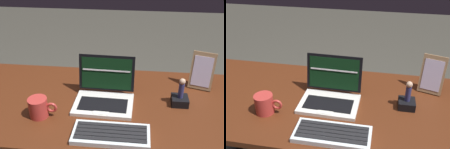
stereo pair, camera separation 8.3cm
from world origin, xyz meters
The scene contains 7 objects.
desk centered at (0.00, 0.00, 0.61)m, with size 1.53×0.66×0.71m.
laptop_front centered at (0.05, 0.00, 0.75)m, with size 0.28×0.23×0.20m.
external_keyboard centered at (0.10, -0.23, 0.72)m, with size 0.31×0.13×0.03m.
photo_frame centered at (0.52, 0.18, 0.80)m, with size 0.13×0.09×0.19m.
figurine_stand centered at (0.40, 0.02, 0.73)m, with size 0.08×0.08×0.04m, color black.
figurine centered at (0.40, 0.02, 0.80)m, with size 0.03×0.03×0.10m.
coffee_mug centered at (-0.22, -0.13, 0.75)m, with size 0.13×0.08×0.09m.
Camera 2 is at (0.27, -1.01, 1.45)m, focal length 42.65 mm.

